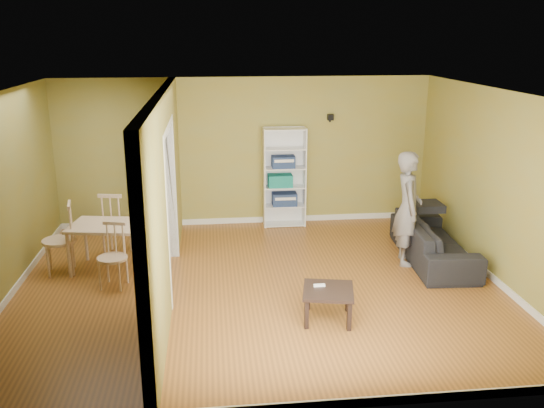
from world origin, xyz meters
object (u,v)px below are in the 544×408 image
at_px(chair_left, 59,239).
at_px(chair_near, 112,256).
at_px(dining_table, 110,229).
at_px(person, 408,199).
at_px(chair_far, 116,223).
at_px(coffee_table, 328,294).
at_px(sofa, 434,235).
at_px(bookshelf, 284,177).

relative_size(chair_left, chair_near, 1.17).
distance_m(dining_table, chair_near, 0.65).
xyz_separation_m(person, dining_table, (-4.31, 0.20, -0.38)).
distance_m(chair_left, chair_far, 0.97).
bearing_deg(coffee_table, dining_table, 146.48).
bearing_deg(chair_near, person, 18.74).
bearing_deg(dining_table, coffee_table, -33.52).
distance_m(coffee_table, dining_table, 3.37).
bearing_deg(coffee_table, person, 47.59).
height_order(coffee_table, chair_far, chair_far).
height_order(sofa, chair_left, chair_left).
height_order(chair_left, chair_near, chair_left).
xyz_separation_m(chair_near, chair_far, (-0.12, 1.25, 0.07)).
distance_m(dining_table, chair_left, 0.72).
distance_m(person, chair_far, 4.43).
relative_size(bookshelf, chair_far, 1.73).
height_order(bookshelf, chair_far, bookshelf).
height_order(person, chair_left, person).
bearing_deg(bookshelf, dining_table, -146.88).
xyz_separation_m(sofa, person, (-0.45, -0.04, 0.59)).
bearing_deg(person, bookshelf, 49.18).
height_order(coffee_table, dining_table, dining_table).
height_order(coffee_table, chair_near, chair_near).
bearing_deg(chair_left, person, 78.04).
xyz_separation_m(person, bookshelf, (-1.57, 1.98, -0.12)).
bearing_deg(chair_left, dining_table, 83.38).
bearing_deg(bookshelf, sofa, -43.89).
distance_m(sofa, coffee_table, 2.59).
distance_m(chair_left, chair_near, 1.00).
relative_size(person, coffee_table, 3.36).
bearing_deg(chair_far, coffee_table, 149.64).
bearing_deg(person, coffee_table, 148.37).
bearing_deg(chair_left, bookshelf, 107.71).
bearing_deg(chair_near, coffee_table, -11.64).
height_order(person, chair_near, person).
height_order(person, bookshelf, person).
bearing_deg(coffee_table, chair_left, 152.75).
bearing_deg(chair_left, sofa, 78.57).
xyz_separation_m(bookshelf, chair_near, (-2.63, -2.40, -0.44)).
xyz_separation_m(chair_left, chair_far, (0.69, 0.68, -0.01)).
xyz_separation_m(coffee_table, chair_far, (-2.82, 2.49, 0.17)).
height_order(sofa, chair_near, chair_near).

